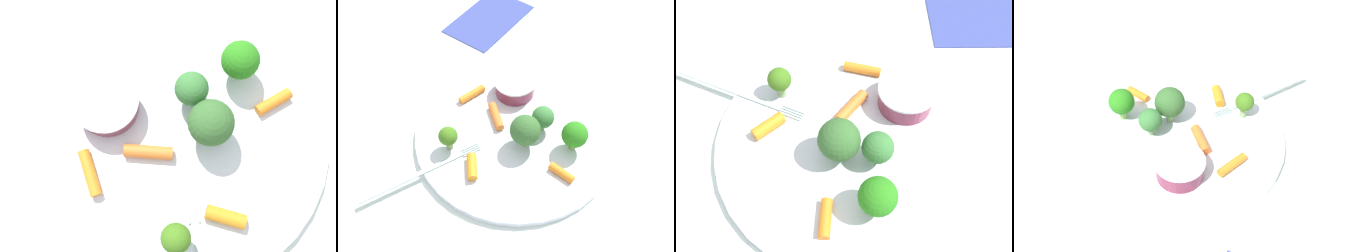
% 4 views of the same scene
% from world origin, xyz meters
% --- Properties ---
extents(ground_plane, '(2.40, 2.40, 0.00)m').
position_xyz_m(ground_plane, '(0.00, 0.00, 0.00)').
color(ground_plane, silver).
extents(plate, '(0.31, 0.31, 0.01)m').
position_xyz_m(plate, '(0.00, 0.00, 0.01)').
color(plate, white).
rests_on(plate, ground_plane).
extents(sauce_cup, '(0.07, 0.07, 0.03)m').
position_xyz_m(sauce_cup, '(-0.07, -0.03, 0.03)').
color(sauce_cup, maroon).
rests_on(sauce_cup, plate).
extents(broccoli_floret_0, '(0.03, 0.03, 0.05)m').
position_xyz_m(broccoli_floret_0, '(-0.02, 0.04, 0.04)').
color(broccoli_floret_0, '#83B867').
rests_on(broccoli_floret_0, plate).
extents(broccoli_floret_1, '(0.03, 0.03, 0.04)m').
position_xyz_m(broccoli_floret_1, '(0.07, -0.08, 0.04)').
color(broccoli_floret_1, '#86A969').
rests_on(broccoli_floret_1, plate).
extents(broccoli_floret_2, '(0.05, 0.05, 0.06)m').
position_xyz_m(broccoli_floret_2, '(0.02, 0.02, 0.05)').
color(broccoli_floret_2, '#92C36F').
rests_on(broccoli_floret_2, plate).
extents(broccoli_floret_3, '(0.04, 0.04, 0.05)m').
position_xyz_m(broccoli_floret_3, '(-0.00, 0.09, 0.04)').
color(broccoli_floret_3, '#82AE5A').
rests_on(broccoli_floret_3, plate).
extents(carrot_stick_0, '(0.02, 0.04, 0.01)m').
position_xyz_m(carrot_stick_0, '(0.05, 0.09, 0.02)').
color(carrot_stick_0, orange).
rests_on(carrot_stick_0, plate).
extents(carrot_stick_1, '(0.04, 0.03, 0.01)m').
position_xyz_m(carrot_stick_1, '(0.09, -0.03, 0.02)').
color(carrot_stick_1, orange).
rests_on(carrot_stick_1, plate).
extents(carrot_stick_2, '(0.05, 0.04, 0.01)m').
position_xyz_m(carrot_stick_2, '(-0.01, -0.04, 0.02)').
color(carrot_stick_2, orange).
rests_on(carrot_stick_2, plate).
extents(carrot_stick_3, '(0.05, 0.03, 0.01)m').
position_xyz_m(carrot_stick_3, '(-0.04, -0.09, 0.02)').
color(carrot_stick_3, orange).
rests_on(carrot_stick_3, plate).
extents(fork, '(0.15, 0.12, 0.00)m').
position_xyz_m(fork, '(0.12, -0.09, 0.01)').
color(fork, '#AEC3C2').
rests_on(fork, plate).
extents(napkin, '(0.19, 0.14, 0.00)m').
position_xyz_m(napkin, '(-0.24, -0.15, 0.00)').
color(napkin, '#394591').
rests_on(napkin, ground_plane).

